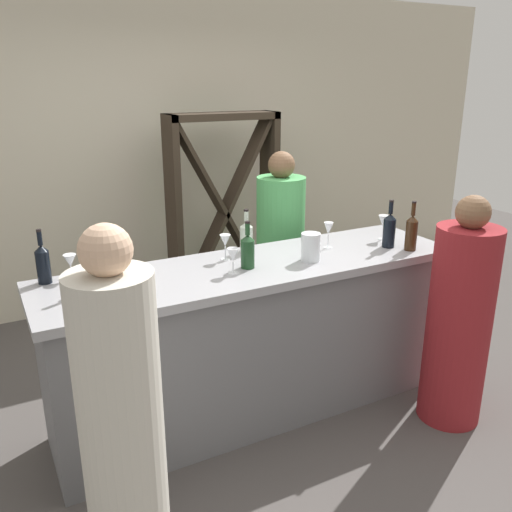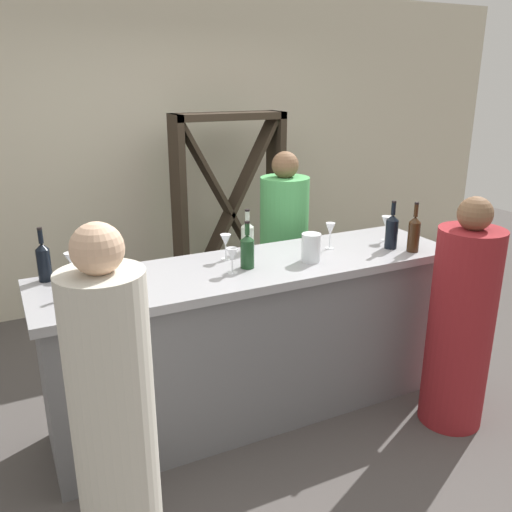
% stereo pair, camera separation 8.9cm
% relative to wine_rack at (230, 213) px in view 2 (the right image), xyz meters
% --- Properties ---
extents(ground_plane, '(12.00, 12.00, 0.00)m').
position_rel_wine_rack_xyz_m(ground_plane, '(-0.55, -1.65, -0.88)').
color(ground_plane, '#4C4744').
extents(back_wall, '(8.00, 0.10, 2.80)m').
position_rel_wine_rack_xyz_m(back_wall, '(-0.55, 0.55, 0.52)').
color(back_wall, beige).
rests_on(back_wall, ground).
extents(bar_counter, '(2.55, 0.69, 0.99)m').
position_rel_wine_rack_xyz_m(bar_counter, '(-0.55, -1.65, -0.38)').
color(bar_counter, slate).
rests_on(bar_counter, ground).
extents(wine_rack, '(1.00, 0.28, 1.75)m').
position_rel_wine_rack_xyz_m(wine_rack, '(0.00, 0.00, 0.00)').
color(wine_rack, '#33281E').
rests_on(wine_rack, ground).
extents(wine_bottle_leftmost_near_black, '(0.07, 0.07, 0.30)m').
position_rel_wine_rack_xyz_m(wine_bottle_leftmost_near_black, '(-1.69, -1.39, 0.23)').
color(wine_bottle_leftmost_near_black, black).
rests_on(wine_bottle_leftmost_near_black, bar_counter).
extents(wine_bottle_second_left_amber_brown, '(0.08, 0.08, 0.30)m').
position_rel_wine_rack_xyz_m(wine_bottle_second_left_amber_brown, '(-1.48, -1.63, 0.23)').
color(wine_bottle_second_left_amber_brown, '#331E0F').
rests_on(wine_bottle_second_left_amber_brown, bar_counter).
extents(wine_bottle_center_olive_green, '(0.08, 0.08, 0.28)m').
position_rel_wine_rack_xyz_m(wine_bottle_center_olive_green, '(-0.62, -1.68, 0.22)').
color(wine_bottle_center_olive_green, '#193D1E').
rests_on(wine_bottle_center_olive_green, bar_counter).
extents(wine_bottle_second_right_clear_pale, '(0.08, 0.08, 0.27)m').
position_rel_wine_rack_xyz_m(wine_bottle_second_right_clear_pale, '(-0.49, -1.41, 0.22)').
color(wine_bottle_second_right_clear_pale, '#B7C6B2').
rests_on(wine_bottle_second_right_clear_pale, bar_counter).
extents(wine_bottle_rightmost_near_black, '(0.08, 0.08, 0.31)m').
position_rel_wine_rack_xyz_m(wine_bottle_rightmost_near_black, '(0.37, -1.75, 0.23)').
color(wine_bottle_rightmost_near_black, black).
rests_on(wine_bottle_rightmost_near_black, bar_counter).
extents(wine_bottle_far_right_amber_brown, '(0.07, 0.07, 0.32)m').
position_rel_wine_rack_xyz_m(wine_bottle_far_right_amber_brown, '(0.45, -1.87, 0.24)').
color(wine_bottle_far_right_amber_brown, '#331E0F').
rests_on(wine_bottle_far_right_amber_brown, bar_counter).
extents(wine_glass_near_left, '(0.07, 0.07, 0.15)m').
position_rel_wine_rack_xyz_m(wine_glass_near_left, '(-0.74, -1.73, 0.22)').
color(wine_glass_near_left, white).
rests_on(wine_glass_near_left, bar_counter).
extents(wine_glass_near_center, '(0.08, 0.08, 0.14)m').
position_rel_wine_rack_xyz_m(wine_glass_near_center, '(-1.35, -1.63, 0.21)').
color(wine_glass_near_center, white).
rests_on(wine_glass_near_center, bar_counter).
extents(wine_glass_near_right, '(0.07, 0.07, 0.17)m').
position_rel_wine_rack_xyz_m(wine_glass_near_right, '(0.45, -1.60, 0.24)').
color(wine_glass_near_right, white).
rests_on(wine_glass_near_right, bar_counter).
extents(wine_glass_far_left, '(0.06, 0.06, 0.17)m').
position_rel_wine_rack_xyz_m(wine_glass_far_left, '(0.01, -1.59, 0.24)').
color(wine_glass_far_left, white).
rests_on(wine_glass_far_left, bar_counter).
extents(wine_glass_far_center, '(0.07, 0.07, 0.16)m').
position_rel_wine_rack_xyz_m(wine_glass_far_center, '(-0.67, -1.49, 0.23)').
color(wine_glass_far_center, white).
rests_on(wine_glass_far_center, bar_counter).
extents(wine_glass_far_right, '(0.07, 0.07, 0.14)m').
position_rel_wine_rack_xyz_m(wine_glass_far_right, '(-1.55, -1.40, 0.22)').
color(wine_glass_far_right, white).
rests_on(wine_glass_far_right, bar_counter).
extents(water_pitcher, '(0.12, 0.12, 0.17)m').
position_rel_wine_rack_xyz_m(water_pitcher, '(-0.23, -1.75, 0.20)').
color(water_pitcher, silver).
rests_on(water_pitcher, bar_counter).
extents(person_left_guest, '(0.36, 0.36, 1.55)m').
position_rel_wine_rack_xyz_m(person_left_guest, '(-1.57, -2.44, -0.16)').
color(person_left_guest, beige).
rests_on(person_left_guest, ground).
extents(person_center_guest, '(0.42, 0.42, 1.42)m').
position_rel_wine_rack_xyz_m(person_center_guest, '(0.49, -2.28, -0.23)').
color(person_center_guest, maroon).
rests_on(person_center_guest, ground).
extents(person_right_guest, '(0.45, 0.45, 1.54)m').
position_rel_wine_rack_xyz_m(person_right_guest, '(0.04, -0.94, -0.17)').
color(person_right_guest, '#4CA559').
rests_on(person_right_guest, ground).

